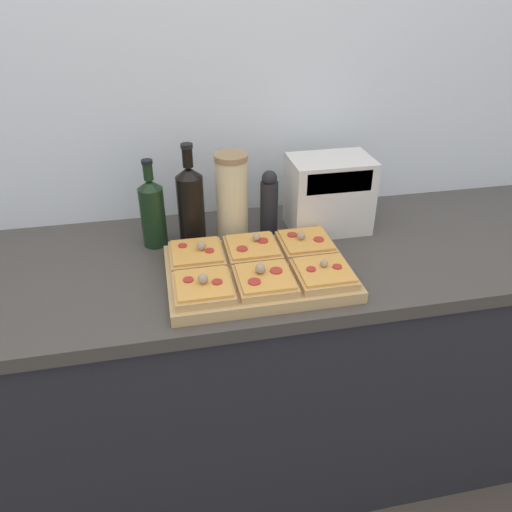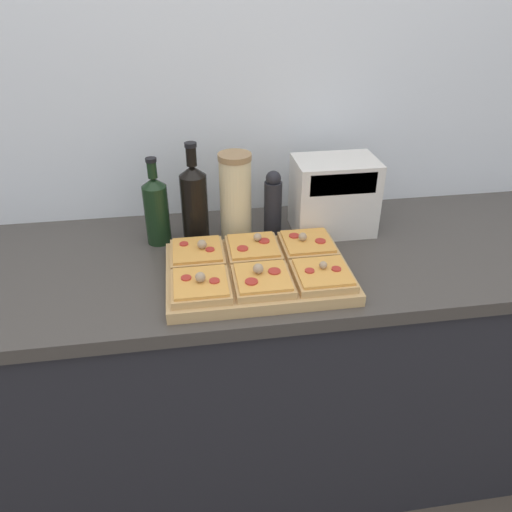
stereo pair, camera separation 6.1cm
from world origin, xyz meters
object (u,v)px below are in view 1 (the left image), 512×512
at_px(toaster_oven, 329,194).
at_px(olive_oil_bottle, 153,211).
at_px(cutting_board, 258,273).
at_px(wine_bottle, 191,203).
at_px(pepper_mill, 269,203).
at_px(grain_jar_tall, 232,197).

bearing_deg(toaster_oven, olive_oil_bottle, 179.91).
xyz_separation_m(cutting_board, wine_bottle, (-0.16, 0.25, 0.11)).
relative_size(cutting_board, pepper_mill, 2.35).
xyz_separation_m(cutting_board, grain_jar_tall, (-0.03, 0.25, 0.12)).
bearing_deg(olive_oil_bottle, wine_bottle, 0.00).
bearing_deg(toaster_oven, grain_jar_tall, 179.84).
distance_m(olive_oil_bottle, toaster_oven, 0.55).
distance_m(olive_oil_bottle, grain_jar_tall, 0.24).
bearing_deg(grain_jar_tall, olive_oil_bottle, 180.00).
distance_m(cutting_board, olive_oil_bottle, 0.38).
xyz_separation_m(cutting_board, olive_oil_bottle, (-0.27, 0.25, 0.10)).
xyz_separation_m(wine_bottle, pepper_mill, (0.24, 0.00, -0.02)).
bearing_deg(olive_oil_bottle, toaster_oven, -0.09).
bearing_deg(pepper_mill, cutting_board, -109.16).
bearing_deg(wine_bottle, pepper_mill, 0.00).
distance_m(grain_jar_tall, pepper_mill, 0.12).
height_order(cutting_board, olive_oil_bottle, olive_oil_bottle).
xyz_separation_m(olive_oil_bottle, grain_jar_tall, (0.24, 0.00, 0.02)).
distance_m(cutting_board, pepper_mill, 0.28).
xyz_separation_m(grain_jar_tall, toaster_oven, (0.31, -0.00, -0.02)).
relative_size(wine_bottle, grain_jar_tall, 1.15).
relative_size(olive_oil_bottle, toaster_oven, 0.98).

